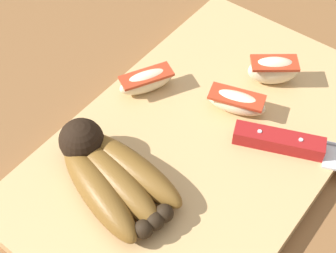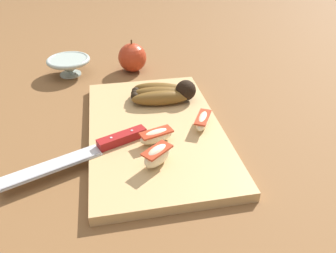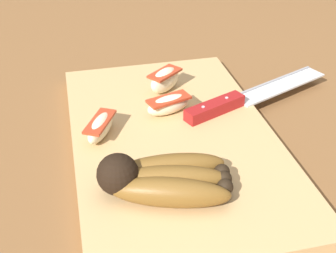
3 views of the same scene
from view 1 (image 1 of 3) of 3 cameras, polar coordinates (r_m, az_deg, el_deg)
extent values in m
plane|color=brown|center=(0.60, 3.80, -2.41)|extent=(6.00, 6.00, 0.00)
cube|color=tan|center=(0.60, 3.40, -1.74)|extent=(0.45, 0.27, 0.02)
sphere|color=black|center=(0.56, -9.51, -1.52)|extent=(0.05, 0.05, 0.05)
ellipsoid|color=brown|center=(0.53, -7.65, -7.12)|extent=(0.08, 0.14, 0.03)
sphere|color=black|center=(0.50, -2.74, -11.25)|extent=(0.02, 0.02, 0.02)
ellipsoid|color=brown|center=(0.53, -5.83, -5.89)|extent=(0.06, 0.14, 0.03)
sphere|color=black|center=(0.51, -1.48, -10.39)|extent=(0.02, 0.02, 0.02)
ellipsoid|color=brown|center=(0.54, -4.04, -4.68)|extent=(0.04, 0.14, 0.03)
sphere|color=black|center=(0.51, -0.43, -9.54)|extent=(0.02, 0.02, 0.02)
cube|color=maroon|center=(0.58, 12.11, -1.55)|extent=(0.06, 0.10, 0.02)
cylinder|color=#B2B2B7|center=(0.58, 10.07, -0.52)|extent=(0.01, 0.01, 0.00)
cylinder|color=#B2B2B7|center=(0.58, 14.44, -1.42)|extent=(0.01, 0.01, 0.00)
ellipsoid|color=beige|center=(0.64, 11.51, 6.07)|extent=(0.06, 0.06, 0.04)
cube|color=#B2381E|center=(0.63, 11.69, 6.87)|extent=(0.06, 0.06, 0.00)
ellipsoid|color=beige|center=(0.62, -2.37, 4.98)|extent=(0.07, 0.05, 0.03)
cube|color=#B2381E|center=(0.62, -2.40, 5.58)|extent=(0.07, 0.05, 0.00)
ellipsoid|color=beige|center=(0.61, 7.52, 2.64)|extent=(0.04, 0.07, 0.03)
cube|color=#B2381E|center=(0.60, 7.61, 3.23)|extent=(0.04, 0.07, 0.00)
camera|label=2|loc=(0.90, 40.22, 37.54)|focal=35.56mm
camera|label=3|loc=(0.38, -73.04, -5.33)|focal=48.31mm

